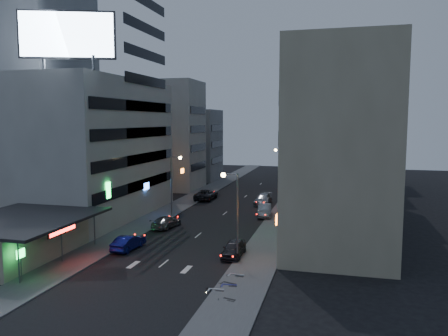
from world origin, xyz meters
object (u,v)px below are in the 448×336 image
(scooter_silver_a, at_px, (225,282))
(scooter_silver_b, at_px, (245,268))
(parked_car_right_mid, at_px, (265,210))
(scooter_black_b, at_px, (237,277))
(person, at_px, (238,252))
(scooter_black_a, at_px, (237,293))
(parked_car_right_far, at_px, (263,199))
(road_car_silver, at_px, (166,222))
(parked_car_right_near, at_px, (234,249))
(scooter_blue, at_px, (237,278))
(parked_car_left, at_px, (206,195))
(road_car_blue, at_px, (128,243))

(scooter_silver_a, xyz_separation_m, scooter_silver_b, (0.87, 3.33, 0.04))
(parked_car_right_mid, bearing_deg, scooter_silver_a, -94.93)
(scooter_black_b, bearing_deg, person, 29.58)
(scooter_silver_a, bearing_deg, scooter_black_a, -146.00)
(scooter_silver_a, bearing_deg, person, 0.78)
(parked_car_right_far, relative_size, road_car_silver, 1.14)
(parked_car_right_near, xyz_separation_m, person, (0.70, -1.46, 0.17))
(scooter_silver_a, bearing_deg, scooter_blue, -37.97)
(scooter_black_a, xyz_separation_m, scooter_black_b, (-0.64, 2.94, 0.04))
(parked_car_left, distance_m, parked_car_right_far, 9.84)
(road_car_blue, relative_size, scooter_black_a, 2.69)
(road_car_silver, xyz_separation_m, scooter_black_a, (12.93, -18.71, -0.07))
(parked_car_right_far, xyz_separation_m, person, (2.23, -27.49, 0.14))
(parked_car_right_near, distance_m, parked_car_left, 30.01)
(road_car_silver, bearing_deg, parked_car_right_far, -109.13)
(person, xyz_separation_m, scooter_silver_b, (1.42, -3.49, -0.22))
(parked_car_right_far, bearing_deg, road_car_silver, -116.35)
(scooter_silver_b, bearing_deg, parked_car_right_near, 30.10)
(parked_car_left, distance_m, scooter_black_b, 37.27)
(scooter_black_b, bearing_deg, scooter_silver_b, 11.88)
(scooter_black_b, bearing_deg, parked_car_right_near, 32.50)
(parked_car_right_far, distance_m, scooter_blue, 33.40)
(parked_car_right_near, relative_size, road_car_blue, 1.01)
(scooter_black_a, bearing_deg, scooter_black_b, 27.47)
(scooter_silver_a, distance_m, scooter_blue, 1.33)
(road_car_blue, distance_m, scooter_silver_b, 13.47)
(person, bearing_deg, scooter_silver_a, 64.46)
(road_car_silver, relative_size, scooter_silver_b, 2.50)
(parked_car_right_far, distance_m, scooter_silver_a, 34.43)
(person, height_order, scooter_blue, person)
(scooter_blue, bearing_deg, parked_car_left, 17.84)
(parked_car_right_far, height_order, scooter_black_b, parked_car_right_far)
(scooter_silver_a, bearing_deg, scooter_black_b, -32.47)
(parked_car_right_near, bearing_deg, scooter_silver_b, -67.48)
(road_car_silver, distance_m, scooter_blue, 20.15)
(scooter_silver_a, bearing_deg, parked_car_right_near, 4.76)
(scooter_black_a, relative_size, scooter_blue, 0.92)
(road_car_silver, height_order, scooter_black_a, road_car_silver)
(parked_car_right_near, bearing_deg, road_car_silver, 139.22)
(scooter_black_a, distance_m, scooter_blue, 2.86)
(parked_car_left, height_order, parked_car_right_far, parked_car_left)
(parked_car_right_mid, relative_size, scooter_silver_a, 2.77)
(parked_car_right_far, height_order, person, person)
(scooter_black_a, bearing_deg, scooter_blue, 26.70)
(parked_car_right_mid, distance_m, person, 19.34)
(parked_car_right_near, distance_m, scooter_silver_b, 5.39)
(road_car_blue, xyz_separation_m, scooter_blue, (12.59, -6.66, -0.06))
(scooter_black_a, relative_size, scooter_silver_a, 0.92)
(parked_car_left, relative_size, person, 3.63)
(parked_car_right_far, bearing_deg, parked_car_right_mid, -78.69)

